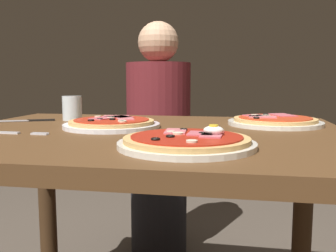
{
  "coord_description": "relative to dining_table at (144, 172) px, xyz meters",
  "views": [
    {
      "loc": [
        0.25,
        -1.0,
        0.9
      ],
      "look_at": [
        0.09,
        -0.11,
        0.79
      ],
      "focal_mm": 39.56,
      "sensor_mm": 36.0,
      "label": 1
    }
  ],
  "objects": [
    {
      "name": "dining_table",
      "position": [
        0.0,
        0.0,
        0.0
      ],
      "size": [
        1.13,
        0.87,
        0.76
      ],
      "color": "brown",
      "rests_on": "ground"
    },
    {
      "name": "pizza_foreground",
      "position": [
        0.15,
        -0.23,
        0.13
      ],
      "size": [
        0.29,
        0.29,
        0.05
      ],
      "color": "silver",
      "rests_on": "dining_table"
    },
    {
      "name": "water_glass_near",
      "position": [
        -0.31,
        0.22,
        0.16
      ],
      "size": [
        0.07,
        0.07,
        0.09
      ],
      "color": "silver",
      "rests_on": "dining_table"
    },
    {
      "name": "knife",
      "position": [
        -0.44,
        0.16,
        0.12
      ],
      "size": [
        0.19,
        0.1,
        0.01
      ],
      "color": "silver",
      "rests_on": "dining_table"
    },
    {
      "name": "diner_person",
      "position": [
        -0.12,
        0.81,
        -0.08
      ],
      "size": [
        0.32,
        0.32,
        1.18
      ],
      "rotation": [
        0.0,
        0.0,
        3.14
      ],
      "color": "black",
      "rests_on": "ground"
    },
    {
      "name": "fork",
      "position": [
        -0.32,
        -0.12,
        0.12
      ],
      "size": [
        0.16,
        0.02,
        0.0
      ],
      "color": "silver",
      "rests_on": "dining_table"
    },
    {
      "name": "pizza_across_right",
      "position": [
        0.38,
        0.21,
        0.13
      ],
      "size": [
        0.29,
        0.29,
        0.03
      ],
      "color": "silver",
      "rests_on": "dining_table"
    },
    {
      "name": "pizza_across_left",
      "position": [
        -0.11,
        0.06,
        0.13
      ],
      "size": [
        0.29,
        0.29,
        0.03
      ],
      "color": "white",
      "rests_on": "dining_table"
    }
  ]
}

